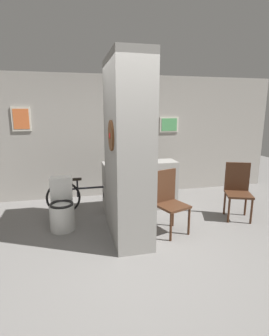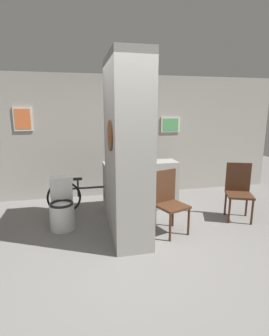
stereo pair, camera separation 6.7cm
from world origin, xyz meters
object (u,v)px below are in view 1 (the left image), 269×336
object	(u,v)px
toilet	(62,208)
chair_near_pillar	(169,199)
chair_by_doorway	(238,189)
bottle_tall	(136,158)
bicycle	(92,195)

from	to	relation	value
toilet	chair_near_pillar	xyz separation A→B (m)	(1.63, -0.51, 0.19)
chair_by_doorway	bottle_tall	size ratio (longest dim) A/B	3.79
bottle_tall	bicycle	bearing A→B (deg)	175.98
bicycle	chair_by_doorway	bearing A→B (deg)	-18.97
chair_near_pillar	chair_by_doorway	world-z (taller)	same
bottle_tall	chair_by_doorway	bearing A→B (deg)	-25.62
chair_by_doorway	bicycle	world-z (taller)	chair_by_doorway
chair_by_doorway	chair_near_pillar	bearing A→B (deg)	-148.44
bottle_tall	chair_near_pillar	bearing A→B (deg)	-74.95
chair_by_doorway	bottle_tall	distance (m)	1.90
chair_near_pillar	bicycle	xyz separation A→B (m)	(-1.10, 1.10, -0.20)
chair_near_pillar	bottle_tall	distance (m)	1.18
chair_by_doorway	bicycle	distance (m)	2.63
toilet	chair_by_doorway	xyz separation A→B (m)	(3.00, -0.26, 0.19)
toilet	bicycle	bearing A→B (deg)	48.36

